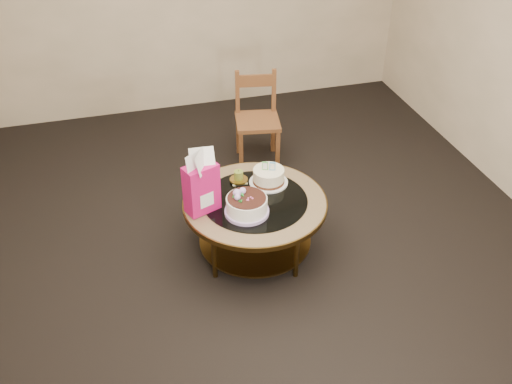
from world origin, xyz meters
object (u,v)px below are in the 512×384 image
object	(u,v)px
coffee_table	(255,209)
cream_cake	(269,177)
dining_chair	(257,119)
decorated_cake	(247,206)
gift_bag	(201,182)

from	to	relation	value
coffee_table	cream_cake	distance (m)	0.27
dining_chair	cream_cake	bearing A→B (deg)	-91.35
decorated_cake	coffee_table	bearing A→B (deg)	53.44
cream_cake	dining_chair	world-z (taller)	dining_chair
coffee_table	dining_chair	xyz separation A→B (m)	(0.36, 1.23, 0.04)
coffee_table	cream_cake	world-z (taller)	cream_cake
gift_bag	dining_chair	world-z (taller)	gift_bag
coffee_table	dining_chair	bearing A→B (deg)	73.64
cream_cake	gift_bag	size ratio (longest dim) A/B	0.62
coffee_table	decorated_cake	distance (m)	0.21
gift_bag	dining_chair	xyz separation A→B (m)	(0.73, 1.24, -0.26)
gift_bag	cream_cake	bearing A→B (deg)	-1.73
coffee_table	cream_cake	bearing A→B (deg)	49.36
decorated_cake	dining_chair	size ratio (longest dim) A/B	0.37
coffee_table	decorated_cake	size ratio (longest dim) A/B	3.36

